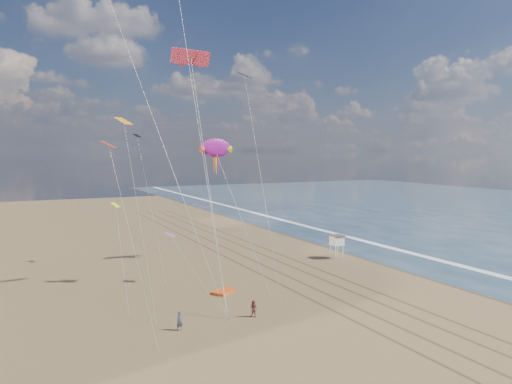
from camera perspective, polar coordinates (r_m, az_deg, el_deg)
ground at (r=39.75m, az=19.08°, el=-16.59°), size 260.00×260.00×0.00m
wet_sand at (r=81.40m, az=8.54°, el=-5.43°), size 260.00×260.00×0.00m
foam at (r=83.82m, az=10.92°, el=-5.17°), size 260.00×260.00×0.00m
tracks at (r=64.66m, az=1.45°, el=-8.03°), size 7.68×120.00×0.01m
lifeguard_stand at (r=67.24m, az=9.23°, el=-5.49°), size 1.74×1.74×3.14m
grounded_kite at (r=51.29m, az=-3.73°, el=-11.29°), size 2.90×2.67×0.28m
show_kite at (r=64.49m, az=-4.59°, el=5.03°), size 4.24×9.66×22.97m
kite_flyer_a at (r=41.41m, az=-8.70°, el=-14.36°), size 0.61×0.43×1.56m
kite_flyer_b at (r=43.94m, az=-0.26°, el=-13.21°), size 0.88×0.92×1.49m
small_kites at (r=50.67m, az=-11.18°, el=5.90°), size 16.02×21.31×17.02m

